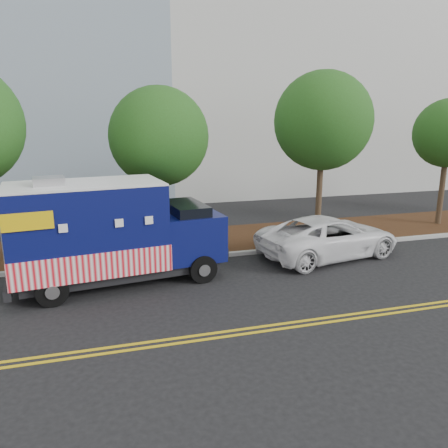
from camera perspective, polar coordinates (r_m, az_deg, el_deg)
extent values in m
plane|color=black|center=(15.21, -6.13, -6.50)|extent=(120.00, 120.00, 0.00)
cube|color=#9E9E99|center=(16.49, -6.98, -4.61)|extent=(120.00, 0.18, 0.15)
cube|color=#331A0E|center=(18.48, -8.02, -2.61)|extent=(120.00, 4.00, 0.15)
cube|color=gold|center=(11.22, -2.07, -14.15)|extent=(120.00, 0.10, 0.01)
cube|color=gold|center=(11.01, -1.75, -14.74)|extent=(120.00, 0.10, 0.01)
cylinder|color=#38281C|center=(17.95, -8.17, 2.47)|extent=(0.26, 0.26, 3.53)
sphere|color=#234814|center=(17.62, -8.48, 11.23)|extent=(3.90, 3.90, 3.90)
cylinder|color=#38281C|center=(19.73, 12.32, 4.07)|extent=(0.26, 0.26, 4.05)
sphere|color=#234814|center=(19.46, 12.79, 13.00)|extent=(4.18, 4.18, 4.18)
cylinder|color=#38281C|center=(23.66, 26.56, 4.10)|extent=(0.26, 0.26, 3.71)
cube|color=#473828|center=(16.52, -15.77, -0.94)|extent=(0.06, 0.06, 2.40)
cube|color=black|center=(14.70, -13.19, -5.64)|extent=(6.33, 2.86, 0.31)
cube|color=#0A104C|center=(14.15, -17.43, -0.31)|extent=(4.87, 3.09, 2.62)
cube|color=red|center=(14.40, -17.16, -3.89)|extent=(4.92, 3.16, 0.82)
cube|color=white|center=(13.90, -17.83, 5.02)|extent=(4.87, 3.09, 0.07)
cube|color=#B7B7BA|center=(13.82, -21.93, 5.23)|extent=(0.98, 0.98, 0.24)
cube|color=#0A104C|center=(14.97, -4.74, -1.33)|extent=(2.25, 2.58, 1.53)
cube|color=black|center=(14.77, -4.99, 1.39)|extent=(1.36, 2.25, 0.71)
cube|color=black|center=(15.44, -1.17, -2.78)|extent=(0.37, 2.18, 0.33)
cube|color=black|center=(14.54, -26.27, -6.84)|extent=(0.52, 2.46, 0.31)
cube|color=#B7B7BA|center=(14.11, -26.80, -0.99)|extent=(0.30, 1.95, 2.07)
cube|color=#B7B7BA|center=(15.43, -16.79, 1.09)|extent=(1.95, 0.30, 1.20)
cube|color=yellow|center=(12.69, -24.30, 0.29)|extent=(1.30, 0.19, 0.49)
cube|color=yellow|center=(15.24, -24.26, 2.39)|extent=(1.30, 0.19, 0.49)
cylinder|color=black|center=(14.27, -2.80, -5.87)|extent=(0.95, 0.42, 0.92)
cylinder|color=black|center=(16.27, -5.58, -3.42)|extent=(0.95, 0.42, 0.92)
cylinder|color=black|center=(13.47, -21.54, -8.10)|extent=(0.95, 0.42, 0.92)
cylinder|color=black|center=(15.57, -21.89, -5.19)|extent=(0.95, 0.42, 0.92)
imported|color=white|center=(17.23, 13.54, -1.63)|extent=(6.02, 3.60, 1.57)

